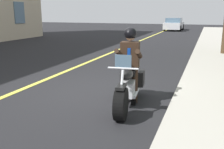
{
  "coord_description": "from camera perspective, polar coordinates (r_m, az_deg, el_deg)",
  "views": [
    {
      "loc": [
        6.05,
        2.66,
        2.07
      ],
      "look_at": [
        0.97,
        0.78,
        0.75
      ],
      "focal_mm": 41.52,
      "sensor_mm": 36.0,
      "label": 1
    }
  ],
  "objects": [
    {
      "name": "ground_plane",
      "position": [
        6.93,
        -3.26,
        -3.73
      ],
      "size": [
        80.0,
        80.0,
        0.0
      ],
      "primitive_type": "plane",
      "color": "black"
    },
    {
      "name": "lane_center_stripe",
      "position": [
        7.91,
        -16.67,
        -2.04
      ],
      "size": [
        60.0,
        0.16,
        0.01
      ],
      "primitive_type": "cube",
      "color": "#E5DB4C",
      "rests_on": "ground_plane"
    },
    {
      "name": "motorcycle_main",
      "position": [
        5.79,
        3.6,
        -2.57
      ],
      "size": [
        2.22,
        0.78,
        1.26
      ],
      "color": "black",
      "rests_on": "ground_plane"
    },
    {
      "name": "rider_main",
      "position": [
        5.84,
        3.97,
        3.45
      ],
      "size": [
        0.67,
        0.61,
        1.74
      ],
      "color": "black",
      "rests_on": "ground_plane"
    },
    {
      "name": "car_silver",
      "position": [
        30.91,
        13.49,
        10.72
      ],
      "size": [
        4.6,
        1.92,
        1.4
      ],
      "color": "silver",
      "rests_on": "ground_plane"
    }
  ]
}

